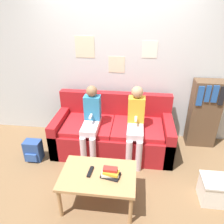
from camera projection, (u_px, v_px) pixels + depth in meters
The scene contains 11 objects.
ground_plane at pixel (109, 170), 3.19m from camera, with size 10.00×10.00×0.00m, color brown.
wall_back at pixel (117, 63), 3.52m from camera, with size 8.00×0.06×2.60m.
couch at pixel (113, 133), 3.53m from camera, with size 1.84×0.84×0.87m.
coffee_table at pixel (98, 177), 2.52m from camera, with size 0.87×0.58×0.43m.
person_left at pixel (91, 120), 3.24m from camera, with size 0.24×0.57×1.11m.
person_right at pixel (136, 122), 3.16m from camera, with size 0.24×0.57×1.13m.
tv_remote at pixel (90, 172), 2.52m from camera, with size 0.05×0.17×0.02m.
book_stack at pixel (111, 173), 2.45m from camera, with size 0.23×0.18×0.12m.
bookshelf at pixel (204, 113), 3.54m from camera, with size 0.45×0.29×1.12m.
storage_box at pixel (219, 190), 2.64m from camera, with size 0.45×0.32×0.32m.
backpack at pixel (33, 151), 3.33m from camera, with size 0.25×0.20×0.33m.
Camera 1 is at (0.34, -2.42, 2.22)m, focal length 35.00 mm.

